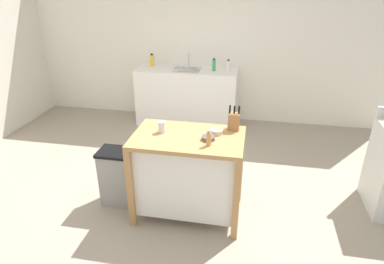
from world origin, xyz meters
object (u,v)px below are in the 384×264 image
at_px(bowl_stoneware_deep, 208,138).
at_px(drinking_cup, 162,127).
at_px(knife_block, 234,121).
at_px(trash_bin, 118,177).
at_px(kitchen_island, 188,171).
at_px(pepper_grinder, 209,138).
at_px(bottle_hand_soap, 214,65).
at_px(sink_faucet, 189,60).
at_px(bottle_spray_cleaner, 152,60).
at_px(bowl_ceramic_wide, 217,131).
at_px(bottle_dish_soap, 228,66).

height_order(bowl_stoneware_deep, drinking_cup, drinking_cup).
height_order(knife_block, trash_bin, knife_block).
distance_m(kitchen_island, pepper_grinder, 0.53).
relative_size(pepper_grinder, bottle_hand_soap, 0.77).
height_order(drinking_cup, sink_faucet, sink_faucet).
bearing_deg(bottle_hand_soap, pepper_grinder, -83.65).
bearing_deg(bottle_hand_soap, kitchen_island, -88.66).
bearing_deg(bottle_spray_cleaner, bowl_stoneware_deep, -62.28).
relative_size(bowl_stoneware_deep, pepper_grinder, 0.82).
bearing_deg(kitchen_island, bowl_stoneware_deep, -11.31).
height_order(bowl_ceramic_wide, bottle_dish_soap, bottle_dish_soap).
xyz_separation_m(bowl_ceramic_wide, bottle_hand_soap, (-0.31, 2.20, 0.10)).
xyz_separation_m(drinking_cup, sink_faucet, (-0.22, 2.42, 0.09)).
xyz_separation_m(kitchen_island, bottle_spray_cleaner, (-1.08, 2.39, 0.52)).
bearing_deg(kitchen_island, pepper_grinder, -34.80).
bearing_deg(drinking_cup, bowl_ceramic_wide, 7.33).
relative_size(kitchen_island, drinking_cup, 9.59).
bearing_deg(bowl_stoneware_deep, kitchen_island, 168.69).
height_order(knife_block, bowl_ceramic_wide, knife_block).
relative_size(kitchen_island, bottle_dish_soap, 5.78).
distance_m(knife_block, trash_bin, 1.37).
bearing_deg(bowl_ceramic_wide, kitchen_island, -157.67).
xyz_separation_m(bowl_ceramic_wide, pepper_grinder, (-0.04, -0.26, 0.05)).
xyz_separation_m(knife_block, bottle_spray_cleaner, (-1.49, 2.16, 0.04)).
distance_m(pepper_grinder, trash_bin, 1.19).
relative_size(bottle_spray_cleaner, bottle_hand_soap, 1.06).
relative_size(kitchen_island, bottle_hand_soap, 5.40).
xyz_separation_m(drinking_cup, bottle_dish_soap, (0.43, 2.29, 0.06)).
distance_m(knife_block, bottle_dish_soap, 2.11).
xyz_separation_m(pepper_grinder, sink_faucet, (-0.71, 2.61, 0.07)).
distance_m(bottle_hand_soap, bottle_dish_soap, 0.22).
bearing_deg(bowl_ceramic_wide, drinking_cup, -172.67).
bearing_deg(drinking_cup, kitchen_island, -8.15).
bearing_deg(bowl_stoneware_deep, bottle_dish_soap, 90.82).
relative_size(knife_block, bottle_spray_cleaner, 1.20).
bearing_deg(sink_faucet, knife_block, -68.10).
relative_size(knife_block, bowl_stoneware_deep, 2.01).
relative_size(bottle_hand_soap, bottle_dish_soap, 1.07).
distance_m(trash_bin, bottle_spray_cleaner, 2.48).
bearing_deg(pepper_grinder, bowl_ceramic_wide, 81.33).
bearing_deg(trash_bin, bowl_ceramic_wide, 4.31).
bearing_deg(drinking_cup, knife_block, 15.86).
distance_m(drinking_cup, bottle_spray_cleaner, 2.49).
xyz_separation_m(bowl_ceramic_wide, bottle_spray_cleaner, (-1.34, 2.29, 0.11)).
xyz_separation_m(sink_faucet, bottle_spray_cleaner, (-0.59, -0.07, -0.01)).
distance_m(knife_block, bottle_spray_cleaner, 2.63).
height_order(bottle_hand_soap, bottle_dish_soap, bottle_hand_soap).
distance_m(knife_block, sink_faucet, 2.40).
bearing_deg(bowl_ceramic_wide, bowl_stoneware_deep, -112.31).
relative_size(bowl_ceramic_wide, bottle_hand_soap, 0.62).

